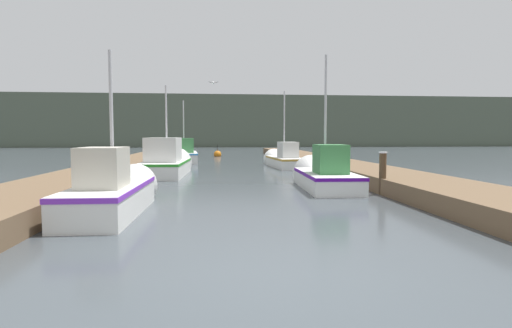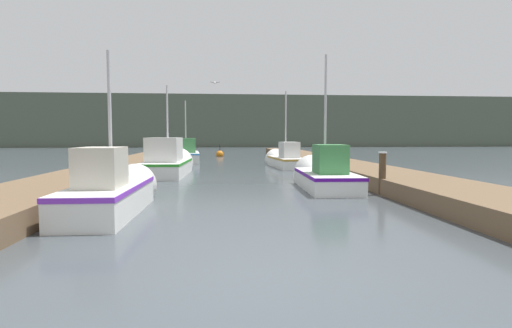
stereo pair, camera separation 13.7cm
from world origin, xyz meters
The scene contains 15 objects.
ground_plane centered at (0.00, 0.00, 0.00)m, with size 200.00×200.00×0.00m.
dock_left centered at (-5.33, 16.00, 0.24)m, with size 2.52×40.00×0.49m.
dock_right centered at (5.33, 16.00, 0.24)m, with size 2.52×40.00×0.49m.
distant_shore_ridge centered at (0.00, 63.68, 3.99)m, with size 120.00×16.00×7.98m.
fishing_boat_0 centered at (-3.18, 4.71, 0.48)m, with size 1.40×4.58×3.98m.
fishing_boat_1 centered at (2.83, 8.44, 0.43)m, with size 1.71×4.55×4.87m.
fishing_boat_2 centered at (-3.00, 13.60, 0.55)m, with size 1.93×5.58×4.47m.
fishing_boat_3 centered at (2.98, 17.55, 0.43)m, with size 1.73×5.07×4.60m.
fishing_boat_4 centered at (-2.98, 22.72, 0.51)m, with size 2.07×5.48×4.60m.
mooring_piling_0 centered at (4.15, 6.65, 0.65)m, with size 0.24×0.24×1.29m.
mooring_piling_1 centered at (-3.97, 18.92, 0.60)m, with size 0.27×0.27×1.19m.
mooring_piling_2 centered at (-4.02, 21.90, 0.58)m, with size 0.31×0.31×1.16m.
mooring_piling_3 centered at (4.06, 13.23, 0.67)m, with size 0.32×0.32×1.33m.
channel_buoy centered at (-0.67, 29.16, 0.18)m, with size 0.64×0.64×1.14m.
seagull_lead centered at (-0.93, 17.97, 4.74)m, with size 0.55×0.29×0.12m.
Camera 1 is at (-0.83, -4.80, 1.78)m, focal length 28.00 mm.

